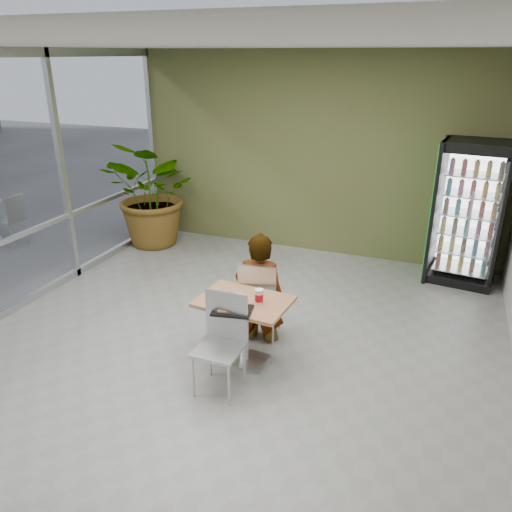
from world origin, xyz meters
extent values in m
plane|color=gray|center=(0.00, 0.00, 0.00)|extent=(7.00, 7.00, 0.00)
cube|color=tan|center=(0.25, -0.01, 0.73)|extent=(0.99, 0.73, 0.04)
cylinder|color=#B5B7BA|center=(0.25, -0.01, 0.36)|extent=(0.09, 0.09, 0.71)
cube|color=#B5B7BA|center=(0.25, -0.01, 0.02)|extent=(0.50, 0.41, 0.04)
cube|color=#B5B7BA|center=(0.22, 0.58, 0.46)|extent=(0.48, 0.48, 0.03)
cube|color=#B5B7BA|center=(0.24, 0.38, 0.72)|extent=(0.43, 0.08, 0.51)
cylinder|color=#B5B7BA|center=(0.38, 0.79, 0.23)|extent=(0.02, 0.02, 0.46)
cylinder|color=#B5B7BA|center=(0.01, 0.74, 0.23)|extent=(0.02, 0.02, 0.46)
cylinder|color=#B5B7BA|center=(0.42, 0.42, 0.23)|extent=(0.02, 0.02, 0.46)
cylinder|color=#B5B7BA|center=(0.05, 0.38, 0.23)|extent=(0.02, 0.02, 0.46)
cube|color=#B5B7BA|center=(0.21, -0.57, 0.47)|extent=(0.44, 0.44, 0.03)
cube|color=#B5B7BA|center=(0.21, -0.36, 0.73)|extent=(0.44, 0.03, 0.52)
cylinder|color=#B5B7BA|center=(0.02, -0.76, 0.24)|extent=(0.03, 0.03, 0.47)
cylinder|color=#B5B7BA|center=(0.40, -0.75, 0.24)|extent=(0.03, 0.03, 0.47)
cylinder|color=#B5B7BA|center=(0.02, -0.38, 0.24)|extent=(0.03, 0.03, 0.47)
cylinder|color=#B5B7BA|center=(0.40, -0.38, 0.24)|extent=(0.03, 0.03, 0.47)
imported|color=black|center=(0.22, 0.53, 0.50)|extent=(0.63, 0.45, 1.60)
cylinder|color=silver|center=(0.15, -0.01, 0.76)|extent=(0.24, 0.24, 0.01)
cylinder|color=silver|center=(0.42, -0.03, 0.82)|extent=(0.08, 0.08, 0.15)
cylinder|color=red|center=(0.42, -0.03, 0.82)|extent=(0.09, 0.09, 0.08)
cylinder|color=silver|center=(0.42, -0.03, 0.90)|extent=(0.09, 0.09, 0.01)
cube|color=silver|center=(0.01, -0.19, 0.76)|extent=(0.17, 0.17, 0.02)
cube|color=black|center=(0.24, -0.28, 0.76)|extent=(0.44, 0.35, 0.02)
cube|color=black|center=(2.40, 3.12, 1.02)|extent=(1.00, 0.82, 2.04)
cube|color=green|center=(1.93, 3.12, 1.02)|extent=(0.10, 0.70, 2.00)
cube|color=silver|center=(2.40, 2.77, 1.04)|extent=(0.73, 0.10, 1.63)
imported|color=#3C722D|center=(-2.54, 2.76, 0.91)|extent=(2.02, 1.87, 1.83)
camera|label=1|loc=(2.06, -4.27, 3.14)|focal=35.00mm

